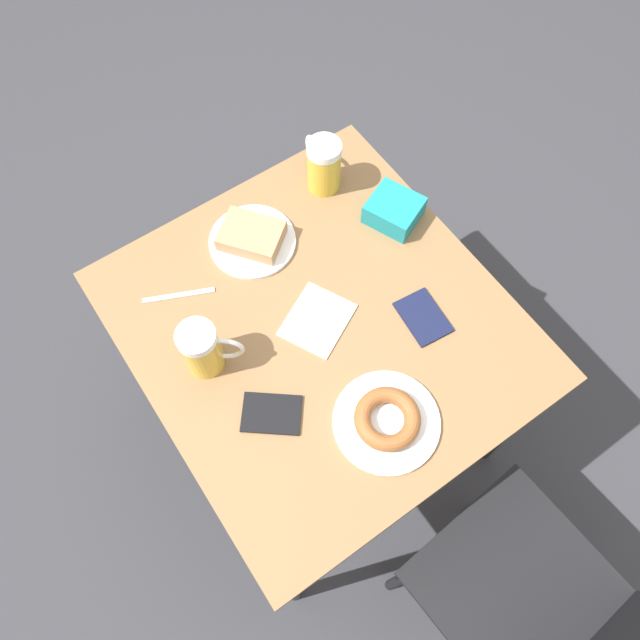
# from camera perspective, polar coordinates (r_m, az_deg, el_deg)

# --- Properties ---
(ground_plane) EXTENTS (8.00, 8.00, 0.00)m
(ground_plane) POSITION_cam_1_polar(r_m,az_deg,el_deg) (2.10, 0.00, -8.82)
(ground_plane) COLOR #333338
(table) EXTENTS (0.82, 0.89, 0.72)m
(table) POSITION_cam_1_polar(r_m,az_deg,el_deg) (1.48, 0.00, -1.44)
(table) COLOR olive
(table) RESTS_ON ground_plane
(chair) EXTENTS (0.43, 0.43, 0.92)m
(chair) POSITION_cam_1_polar(r_m,az_deg,el_deg) (1.54, 21.52, -24.56)
(chair) COLOR black
(chair) RESTS_ON ground_plane
(plate_with_cake) EXTENTS (0.21, 0.21, 0.05)m
(plate_with_cake) POSITION_cam_1_polar(r_m,az_deg,el_deg) (1.52, -6.25, 7.47)
(plate_with_cake) COLOR white
(plate_with_cake) RESTS_ON table
(plate_with_donut) EXTENTS (0.23, 0.23, 0.05)m
(plate_with_donut) POSITION_cam_1_polar(r_m,az_deg,el_deg) (1.33, 6.14, -9.09)
(plate_with_donut) COLOR white
(plate_with_donut) RESTS_ON table
(beer_mug_left) EXTENTS (0.12, 0.10, 0.15)m
(beer_mug_left) POSITION_cam_1_polar(r_m,az_deg,el_deg) (1.34, -10.67, -2.61)
(beer_mug_left) COLOR gold
(beer_mug_left) RESTS_ON table
(beer_mug_center) EXTENTS (0.08, 0.13, 0.15)m
(beer_mug_center) POSITION_cam_1_polar(r_m,az_deg,el_deg) (1.58, 0.30, 14.02)
(beer_mug_center) COLOR gold
(beer_mug_center) RESTS_ON table
(napkin_folded) EXTENTS (0.20, 0.19, 0.00)m
(napkin_folded) POSITION_cam_1_polar(r_m,az_deg,el_deg) (1.43, -0.30, -0.02)
(napkin_folded) COLOR white
(napkin_folded) RESTS_ON table
(fork) EXTENTS (0.16, 0.08, 0.00)m
(fork) POSITION_cam_1_polar(r_m,az_deg,el_deg) (1.49, -12.80, 2.21)
(fork) COLOR silver
(fork) RESTS_ON table
(passport_near_edge) EXTENTS (0.15, 0.15, 0.01)m
(passport_near_edge) POSITION_cam_1_polar(r_m,az_deg,el_deg) (1.35, -4.45, -8.53)
(passport_near_edge) COLOR black
(passport_near_edge) RESTS_ON table
(passport_far_edge) EXTENTS (0.10, 0.13, 0.01)m
(passport_far_edge) POSITION_cam_1_polar(r_m,az_deg,el_deg) (1.45, 9.41, 0.27)
(passport_far_edge) COLOR #141938
(passport_far_edge) RESTS_ON table
(blue_pouch) EXTENTS (0.15, 0.15, 0.06)m
(blue_pouch) POSITION_cam_1_polar(r_m,az_deg,el_deg) (1.56, 6.77, 9.94)
(blue_pouch) COLOR teal
(blue_pouch) RESTS_ON table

